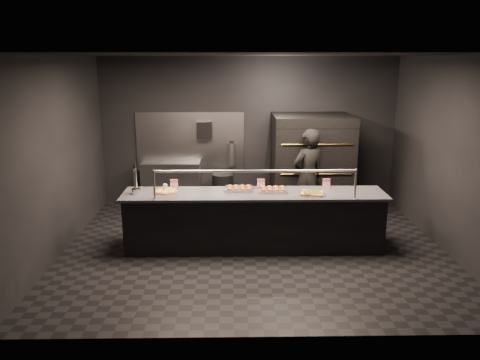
{
  "coord_description": "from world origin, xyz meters",
  "views": [
    {
      "loc": [
        -0.35,
        -7.0,
        2.93
      ],
      "look_at": [
        -0.22,
        0.2,
        1.07
      ],
      "focal_mm": 35.0,
      "sensor_mm": 36.0,
      "label": 1
    }
  ],
  "objects_px": {
    "towel_dispenser": "(204,130)",
    "beer_tap": "(136,184)",
    "pizza_oven": "(311,163)",
    "slider_tray_a": "(239,189)",
    "worker": "(308,177)",
    "slider_tray_b": "(273,190)",
    "fire_extinguisher": "(232,154)",
    "service_counter": "(254,220)",
    "square_pizza": "(312,193)",
    "round_pizza": "(166,191)",
    "trash_bin": "(223,191)",
    "prep_shelf": "(171,184)"
  },
  "relations": [
    {
      "from": "beer_tap",
      "to": "square_pizza",
      "type": "bearing_deg",
      "value": -1.91
    },
    {
      "from": "beer_tap",
      "to": "square_pizza",
      "type": "height_order",
      "value": "beer_tap"
    },
    {
      "from": "towel_dispenser",
      "to": "slider_tray_a",
      "type": "xyz_separation_m",
      "value": [
        0.67,
        -2.24,
        -0.6
      ]
    },
    {
      "from": "prep_shelf",
      "to": "fire_extinguisher",
      "type": "xyz_separation_m",
      "value": [
        1.25,
        0.08,
        0.61
      ]
    },
    {
      "from": "towel_dispenser",
      "to": "trash_bin",
      "type": "relative_size",
      "value": 0.49
    },
    {
      "from": "round_pizza",
      "to": "square_pizza",
      "type": "xyz_separation_m",
      "value": [
        2.27,
        -0.17,
        0.0
      ]
    },
    {
      "from": "fire_extinguisher",
      "to": "round_pizza",
      "type": "relative_size",
      "value": 1.25
    },
    {
      "from": "service_counter",
      "to": "slider_tray_a",
      "type": "bearing_deg",
      "value": 146.96
    },
    {
      "from": "fire_extinguisher",
      "to": "beer_tap",
      "type": "xyz_separation_m",
      "value": [
        -1.48,
        -2.42,
        0.02
      ]
    },
    {
      "from": "slider_tray_b",
      "to": "square_pizza",
      "type": "xyz_separation_m",
      "value": [
        0.59,
        -0.19,
        -0.01
      ]
    },
    {
      "from": "square_pizza",
      "to": "beer_tap",
      "type": "bearing_deg",
      "value": 178.09
    },
    {
      "from": "service_counter",
      "to": "beer_tap",
      "type": "height_order",
      "value": "beer_tap"
    },
    {
      "from": "prep_shelf",
      "to": "slider_tray_a",
      "type": "relative_size",
      "value": 2.38
    },
    {
      "from": "towel_dispenser",
      "to": "beer_tap",
      "type": "distance_m",
      "value": 2.63
    },
    {
      "from": "trash_bin",
      "to": "slider_tray_b",
      "type": "bearing_deg",
      "value": -67.54
    },
    {
      "from": "pizza_oven",
      "to": "prep_shelf",
      "type": "height_order",
      "value": "pizza_oven"
    },
    {
      "from": "service_counter",
      "to": "towel_dispenser",
      "type": "distance_m",
      "value": 2.78
    },
    {
      "from": "worker",
      "to": "towel_dispenser",
      "type": "bearing_deg",
      "value": -58.96
    },
    {
      "from": "slider_tray_b",
      "to": "round_pizza",
      "type": "bearing_deg",
      "value": -179.26
    },
    {
      "from": "fire_extinguisher",
      "to": "prep_shelf",
      "type": "bearing_deg",
      "value": -176.34
    },
    {
      "from": "slider_tray_b",
      "to": "trash_bin",
      "type": "height_order",
      "value": "slider_tray_b"
    },
    {
      "from": "pizza_oven",
      "to": "towel_dispenser",
      "type": "xyz_separation_m",
      "value": [
        -2.1,
        0.49,
        0.58
      ]
    },
    {
      "from": "pizza_oven",
      "to": "worker",
      "type": "xyz_separation_m",
      "value": [
        -0.17,
        -0.74,
        -0.09
      ]
    },
    {
      "from": "towel_dispenser",
      "to": "round_pizza",
      "type": "height_order",
      "value": "towel_dispenser"
    },
    {
      "from": "fire_extinguisher",
      "to": "slider_tray_b",
      "type": "height_order",
      "value": "fire_extinguisher"
    },
    {
      "from": "service_counter",
      "to": "towel_dispenser",
      "type": "height_order",
      "value": "towel_dispenser"
    },
    {
      "from": "round_pizza",
      "to": "worker",
      "type": "distance_m",
      "value": 2.65
    },
    {
      "from": "prep_shelf",
      "to": "worker",
      "type": "height_order",
      "value": "worker"
    },
    {
      "from": "prep_shelf",
      "to": "beer_tap",
      "type": "distance_m",
      "value": 2.44
    },
    {
      "from": "pizza_oven",
      "to": "service_counter",
      "type": "bearing_deg",
      "value": -122.27
    },
    {
      "from": "prep_shelf",
      "to": "trash_bin",
      "type": "relative_size",
      "value": 1.69
    },
    {
      "from": "pizza_oven",
      "to": "beer_tap",
      "type": "height_order",
      "value": "pizza_oven"
    },
    {
      "from": "square_pizza",
      "to": "trash_bin",
      "type": "xyz_separation_m",
      "value": [
        -1.42,
        2.2,
        -0.58
      ]
    },
    {
      "from": "service_counter",
      "to": "pizza_oven",
      "type": "bearing_deg",
      "value": 57.73
    },
    {
      "from": "pizza_oven",
      "to": "towel_dispenser",
      "type": "relative_size",
      "value": 5.46
    },
    {
      "from": "fire_extinguisher",
      "to": "trash_bin",
      "type": "xyz_separation_m",
      "value": [
        -0.18,
        -0.31,
        -0.7
      ]
    },
    {
      "from": "fire_extinguisher",
      "to": "square_pizza",
      "type": "relative_size",
      "value": 1.2
    },
    {
      "from": "pizza_oven",
      "to": "slider_tray_a",
      "type": "bearing_deg",
      "value": -129.29
    },
    {
      "from": "round_pizza",
      "to": "slider_tray_a",
      "type": "height_order",
      "value": "slider_tray_a"
    },
    {
      "from": "round_pizza",
      "to": "worker",
      "type": "height_order",
      "value": "worker"
    },
    {
      "from": "slider_tray_a",
      "to": "round_pizza",
      "type": "bearing_deg",
      "value": -175.27
    },
    {
      "from": "square_pizza",
      "to": "trash_bin",
      "type": "height_order",
      "value": "square_pizza"
    },
    {
      "from": "slider_tray_a",
      "to": "slider_tray_b",
      "type": "xyz_separation_m",
      "value": [
        0.53,
        -0.07,
        0.0
      ]
    },
    {
      "from": "pizza_oven",
      "to": "slider_tray_b",
      "type": "relative_size",
      "value": 3.91
    },
    {
      "from": "fire_extinguisher",
      "to": "slider_tray_b",
      "type": "xyz_separation_m",
      "value": [
        0.65,
        -2.32,
        -0.11
      ]
    },
    {
      "from": "beer_tap",
      "to": "worker",
      "type": "relative_size",
      "value": 0.31
    },
    {
      "from": "square_pizza",
      "to": "trash_bin",
      "type": "relative_size",
      "value": 0.59
    },
    {
      "from": "square_pizza",
      "to": "pizza_oven",
      "type": "bearing_deg",
      "value": 81.2
    },
    {
      "from": "fire_extinguisher",
      "to": "worker",
      "type": "distance_m",
      "value": 1.86
    },
    {
      "from": "trash_bin",
      "to": "pizza_oven",
      "type": "bearing_deg",
      "value": -6.2
    }
  ]
}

